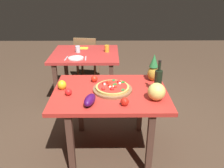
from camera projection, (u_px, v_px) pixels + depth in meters
ground_plane at (110, 149)px, 2.65m from camera, size 10.00×10.00×0.00m
display_table at (110, 100)px, 2.36m from camera, size 1.17×0.85×0.76m
background_table at (85, 59)px, 3.54m from camera, size 1.02×0.90×0.76m
dining_chair at (87, 56)px, 4.22m from camera, size 0.45×0.45×0.85m
pizza_board at (112, 89)px, 2.33m from camera, size 0.40×0.40×0.02m
pizza at (112, 87)px, 2.32m from camera, size 0.34×0.34×0.06m
wine_bottle at (158, 81)px, 2.25m from camera, size 0.08×0.08×0.34m
pineapple_left at (153, 69)px, 2.51m from camera, size 0.12×0.12×0.31m
melon at (156, 92)px, 2.13m from camera, size 0.17×0.17×0.17m
bell_pepper at (62, 85)px, 2.35m from camera, size 0.09×0.09×0.10m
eggplant at (89, 100)px, 2.06m from camera, size 0.14×0.22×0.09m
tomato_at_corner at (94, 79)px, 2.51m from camera, size 0.07×0.07×0.07m
tomato_beside_pepper at (124, 102)px, 2.05m from camera, size 0.08×0.08×0.08m
tomato_by_bottle at (68, 92)px, 2.23m from camera, size 0.07×0.07×0.07m
drinking_glass_juice at (107, 49)px, 3.52m from camera, size 0.07×0.07×0.11m
drinking_glass_water at (77, 49)px, 3.50m from camera, size 0.07×0.07×0.10m
dinner_plate at (76, 58)px, 3.25m from camera, size 0.22×0.22×0.02m
fork_utensil at (66, 58)px, 3.25m from camera, size 0.03×0.18×0.01m
knife_utensil at (85, 58)px, 3.25m from camera, size 0.03×0.18×0.01m
napkin_folded at (83, 48)px, 3.72m from camera, size 0.14×0.12×0.01m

